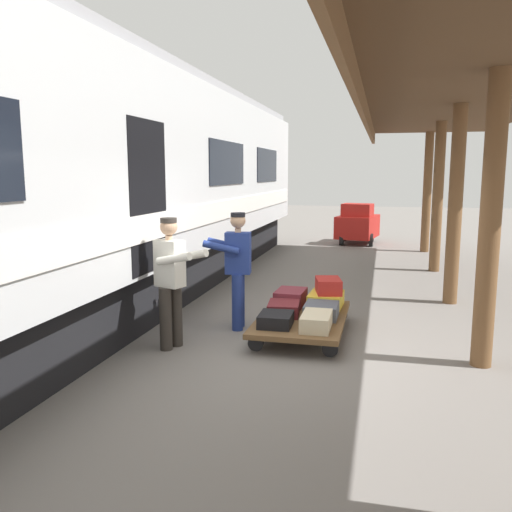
% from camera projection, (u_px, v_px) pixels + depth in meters
% --- Properties ---
extents(ground_plane, '(60.00, 60.00, 0.00)m').
position_uv_depth(ground_plane, '(312.00, 352.00, 6.76)').
color(ground_plane, slate).
extents(platform_canopy, '(3.20, 19.59, 3.56)m').
position_uv_depth(platform_canopy, '(494.00, 81.00, 5.80)').
color(platform_canopy, brown).
rests_on(platform_canopy, ground_plane).
extents(train_car, '(3.02, 20.79, 4.00)m').
position_uv_depth(train_car, '(48.00, 188.00, 7.29)').
color(train_car, silver).
rests_on(train_car, ground_plane).
extents(luggage_cart, '(1.19, 2.07, 0.27)m').
position_uv_depth(luggage_cart, '(302.00, 319.00, 7.45)').
color(luggage_cart, brown).
rests_on(luggage_cart, ground_plane).
extents(suitcase_slate_roller, '(0.45, 0.57, 0.19)m').
position_uv_depth(suitcase_slate_roller, '(321.00, 310.00, 7.37)').
color(suitcase_slate_roller, '#4C515B').
rests_on(suitcase_slate_roller, luggage_cart).
extents(suitcase_burgundy_valise, '(0.44, 0.59, 0.23)m').
position_uv_depth(suitcase_burgundy_valise, '(291.00, 297.00, 8.04)').
color(suitcase_burgundy_valise, maroon).
rests_on(suitcase_burgundy_valise, luggage_cart).
extents(suitcase_black_hardshell, '(0.44, 0.51, 0.17)m').
position_uv_depth(suitcase_black_hardshell, '(276.00, 320.00, 6.95)').
color(suitcase_black_hardshell, black).
rests_on(suitcase_black_hardshell, luggage_cart).
extents(suitcase_cream_canvas, '(0.37, 0.63, 0.20)m').
position_uv_depth(suitcase_cream_canvas, '(316.00, 321.00, 6.82)').
color(suitcase_cream_canvas, beige).
rests_on(suitcase_cream_canvas, luggage_cart).
extents(suitcase_yellow_case, '(0.51, 0.65, 0.22)m').
position_uv_depth(suitcase_yellow_case, '(326.00, 300.00, 7.91)').
color(suitcase_yellow_case, gold).
rests_on(suitcase_yellow_case, luggage_cart).
extents(suitcase_maroon_trunk, '(0.49, 0.58, 0.18)m').
position_uv_depth(suitcase_maroon_trunk, '(284.00, 309.00, 7.49)').
color(suitcase_maroon_trunk, maroon).
rests_on(suitcase_maroon_trunk, luggage_cart).
extents(suitcase_red_plastic, '(0.45, 0.57, 0.22)m').
position_uv_depth(suitcase_red_plastic, '(328.00, 286.00, 7.88)').
color(suitcase_red_plastic, '#AD231E').
rests_on(suitcase_red_plastic, suitcase_yellow_case).
extents(porter_in_overalls, '(0.70, 0.48, 1.70)m').
position_uv_depth(porter_in_overalls, '(237.00, 266.00, 7.66)').
color(porter_in_overalls, navy).
rests_on(porter_in_overalls, ground_plane).
extents(porter_by_door, '(0.73, 0.58, 1.70)m').
position_uv_depth(porter_by_door, '(171.00, 278.00, 6.78)').
color(porter_by_door, '#332D28').
rests_on(porter_by_door, ground_plane).
extents(baggage_tug, '(1.39, 1.87, 1.30)m').
position_uv_depth(baggage_tug, '(357.00, 224.00, 16.90)').
color(baggage_tug, '#B21E19').
rests_on(baggage_tug, ground_plane).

